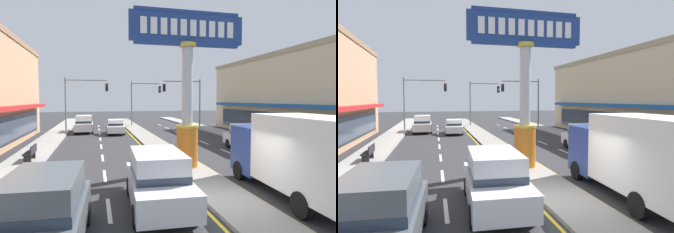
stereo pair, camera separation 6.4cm
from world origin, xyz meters
The scene contains 17 objects.
ground_plane centered at (0.00, 0.00, 0.00)m, with size 160.00×160.00×0.00m, color #303033.
median_strip centered at (0.00, 18.00, 0.07)m, with size 1.97×52.00×0.14m, color gray.
sidewalk_left centered at (-8.69, 16.00, 0.09)m, with size 2.21×60.00×0.18m, color #9E9B93.
sidewalk_right centered at (8.69, 16.00, 0.09)m, with size 2.21×60.00×0.18m, color #9E9B93.
lane_markings centered at (0.00, 16.65, 0.00)m, with size 8.71×52.00×0.01m.
district_sign centered at (0.00, 5.13, 4.38)m, with size 6.07×1.19×8.12m.
storefront_right centered at (14.95, 14.42, 4.07)m, with size 7.98×26.37×8.15m.
traffic_light_left_side centered at (-6.22, 25.25, 4.25)m, with size 4.86×0.46×6.20m.
traffic_light_right_side centered at (6.22, 24.49, 4.25)m, with size 4.86×0.46×6.20m.
traffic_light_median_far centered at (1.69, 30.48, 4.19)m, with size 4.20×0.46×6.20m.
suv_near_right_lane centered at (-2.63, 0.30, 0.98)m, with size 2.14×4.69×1.90m.
suv_far_right_lane centered at (5.93, 9.11, 0.98)m, with size 2.06×4.65×1.90m.
suv_near_left_lane centered at (-5.93, 23.84, 0.98)m, with size 2.01×4.62×1.90m.
box_truck_mid_left_lane centered at (2.56, -0.21, 1.69)m, with size 2.47×6.99×3.12m.
suv_far_left_oncoming centered at (-5.93, -1.92, 0.98)m, with size 2.16×4.70×1.90m.
sedan_kerb_right centered at (-2.63, 21.80, 0.79)m, with size 1.97×4.37×1.53m.
street_bench centered at (-8.32, 8.58, 0.65)m, with size 0.48×1.60×0.88m.
Camera 1 is at (-4.66, -9.14, 3.69)m, focal length 30.56 mm.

